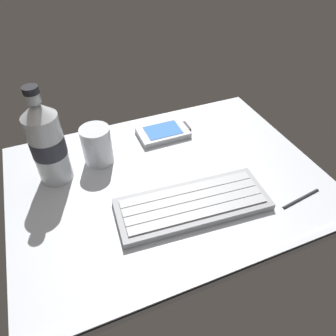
{
  "coord_description": "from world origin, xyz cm",
  "views": [
    {
      "loc": [
        -18.3,
        -44.58,
        46.15
      ],
      "look_at": [
        0.0,
        0.0,
        3.0
      ],
      "focal_mm": 34.01,
      "sensor_mm": 36.0,
      "label": 1
    }
  ],
  "objects_px": {
    "handheld_device": "(164,132)",
    "stylus_pen": "(301,198)",
    "water_bottle": "(47,143)",
    "keyboard": "(193,204)",
    "juice_cup": "(97,147)"
  },
  "relations": [
    {
      "from": "handheld_device",
      "to": "juice_cup",
      "type": "relative_size",
      "value": 1.51
    },
    {
      "from": "keyboard",
      "to": "juice_cup",
      "type": "bearing_deg",
      "value": 123.26
    },
    {
      "from": "water_bottle",
      "to": "stylus_pen",
      "type": "xyz_separation_m",
      "value": [
        0.43,
        -0.25,
        -0.09
      ]
    },
    {
      "from": "stylus_pen",
      "to": "keyboard",
      "type": "bearing_deg",
      "value": 154.77
    },
    {
      "from": "keyboard",
      "to": "stylus_pen",
      "type": "xyz_separation_m",
      "value": [
        0.21,
        -0.06,
        -0.0
      ]
    },
    {
      "from": "handheld_device",
      "to": "juice_cup",
      "type": "height_order",
      "value": "juice_cup"
    },
    {
      "from": "water_bottle",
      "to": "stylus_pen",
      "type": "bearing_deg",
      "value": -29.67
    },
    {
      "from": "stylus_pen",
      "to": "juice_cup",
      "type": "bearing_deg",
      "value": 133.71
    },
    {
      "from": "keyboard",
      "to": "juice_cup",
      "type": "height_order",
      "value": "juice_cup"
    },
    {
      "from": "juice_cup",
      "to": "handheld_device",
      "type": "bearing_deg",
      "value": 12.14
    },
    {
      "from": "handheld_device",
      "to": "stylus_pen",
      "type": "xyz_separation_m",
      "value": [
        0.17,
        -0.3,
        -0.0
      ]
    },
    {
      "from": "handheld_device",
      "to": "stylus_pen",
      "type": "relative_size",
      "value": 1.35
    },
    {
      "from": "keyboard",
      "to": "stylus_pen",
      "type": "bearing_deg",
      "value": -17.05
    },
    {
      "from": "keyboard",
      "to": "handheld_device",
      "type": "height_order",
      "value": "keyboard"
    },
    {
      "from": "keyboard",
      "to": "water_bottle",
      "type": "distance_m",
      "value": 0.3
    }
  ]
}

